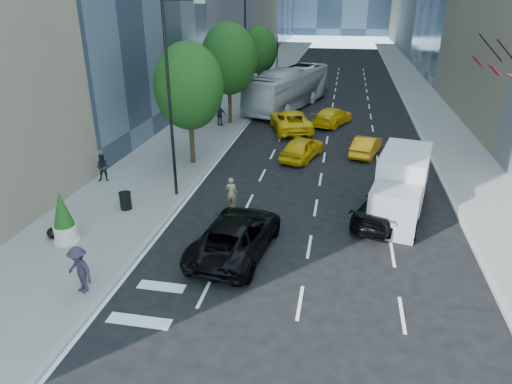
% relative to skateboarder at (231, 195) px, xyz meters
% --- Properties ---
extents(ground, '(160.00, 160.00, 0.00)m').
position_rel_skateboarder_xyz_m(ground, '(3.20, -3.00, -0.81)').
color(ground, black).
rests_on(ground, ground).
extents(sidewalk_left, '(6.00, 120.00, 0.15)m').
position_rel_skateboarder_xyz_m(sidewalk_left, '(-5.80, 27.00, -0.73)').
color(sidewalk_left, slate).
rests_on(sidewalk_left, ground).
extents(sidewalk_right, '(4.00, 120.00, 0.15)m').
position_rel_skateboarder_xyz_m(sidewalk_right, '(13.20, 27.00, -0.73)').
color(sidewalk_right, slate).
rests_on(sidewalk_right, ground).
extents(lamp_near, '(2.13, 0.22, 10.00)m').
position_rel_skateboarder_xyz_m(lamp_near, '(-3.12, 1.00, 5.00)').
color(lamp_near, black).
rests_on(lamp_near, sidewalk_left).
extents(lamp_far, '(2.13, 0.22, 10.00)m').
position_rel_skateboarder_xyz_m(lamp_far, '(-3.12, 19.00, 5.00)').
color(lamp_far, black).
rests_on(lamp_far, sidewalk_left).
extents(tree_near, '(4.20, 4.20, 7.46)m').
position_rel_skateboarder_xyz_m(tree_near, '(-4.00, 6.00, 4.16)').
color(tree_near, black).
rests_on(tree_near, sidewalk_left).
extents(tree_mid, '(4.50, 4.50, 7.99)m').
position_rel_skateboarder_xyz_m(tree_mid, '(-4.00, 16.00, 4.51)').
color(tree_mid, black).
rests_on(tree_mid, sidewalk_left).
extents(tree_far, '(3.90, 3.90, 6.92)m').
position_rel_skateboarder_xyz_m(tree_far, '(-4.00, 29.00, 3.82)').
color(tree_far, black).
rests_on(tree_far, sidewalk_left).
extents(traffic_signal, '(2.48, 0.53, 5.20)m').
position_rel_skateboarder_xyz_m(traffic_signal, '(-3.20, 37.00, 3.43)').
color(traffic_signal, black).
rests_on(traffic_signal, sidewalk_left).
extents(facade_flags, '(1.85, 13.30, 2.05)m').
position_rel_skateboarder_xyz_m(facade_flags, '(13.84, 7.00, 5.38)').
color(facade_flags, black).
rests_on(facade_flags, ground).
extents(skateboarder, '(0.59, 0.40, 1.62)m').
position_rel_skateboarder_xyz_m(skateboarder, '(0.00, 0.00, 0.00)').
color(skateboarder, olive).
rests_on(skateboarder, ground).
extents(black_sedan_lincoln, '(3.40, 6.13, 1.62)m').
position_rel_skateboarder_xyz_m(black_sedan_lincoln, '(1.20, -4.00, 0.00)').
color(black_sedan_lincoln, black).
rests_on(black_sedan_lincoln, ground).
extents(black_sedan_mercedes, '(3.53, 5.26, 1.42)m').
position_rel_skateboarder_xyz_m(black_sedan_mercedes, '(7.40, 0.01, -0.10)').
color(black_sedan_mercedes, black).
rests_on(black_sedan_mercedes, ground).
extents(taxi_a, '(2.93, 4.73, 1.50)m').
position_rel_skateboarder_xyz_m(taxi_a, '(2.75, 8.50, -0.06)').
color(taxi_a, '#DCA70B').
rests_on(taxi_a, ground).
extents(taxi_b, '(2.34, 4.16, 1.30)m').
position_rel_skateboarder_xyz_m(taxi_b, '(6.94, 10.06, -0.16)').
color(taxi_b, orange).
rests_on(taxi_b, ground).
extents(taxi_c, '(4.35, 6.50, 1.66)m').
position_rel_skateboarder_xyz_m(taxi_c, '(1.20, 15.00, 0.02)').
color(taxi_c, yellow).
rests_on(taxi_c, ground).
extents(taxi_d, '(3.67, 5.29, 1.42)m').
position_rel_skateboarder_xyz_m(taxi_d, '(4.40, 17.50, -0.10)').
color(taxi_d, '#EBB50C').
rests_on(taxi_d, ground).
extents(city_bus, '(6.95, 13.61, 3.70)m').
position_rel_skateboarder_xyz_m(city_bus, '(0.00, 23.21, 1.04)').
color(city_bus, silver).
rests_on(city_bus, ground).
extents(box_truck, '(3.46, 6.49, 2.95)m').
position_rel_skateboarder_xyz_m(box_truck, '(8.26, 1.27, 0.69)').
color(box_truck, '#BDBDBD').
rests_on(box_truck, ground).
extents(pedestrian_a, '(0.93, 0.82, 1.62)m').
position_rel_skateboarder_xyz_m(pedestrian_a, '(-8.00, 1.99, 0.15)').
color(pedestrian_a, black).
rests_on(pedestrian_a, sidewalk_left).
extents(pedestrian_b, '(1.11, 0.62, 1.79)m').
position_rel_skateboarder_xyz_m(pedestrian_b, '(-4.61, 15.00, 0.24)').
color(pedestrian_b, black).
rests_on(pedestrian_b, sidewalk_left).
extents(pedestrian_c, '(1.35, 1.08, 1.82)m').
position_rel_skateboarder_xyz_m(pedestrian_c, '(-3.60, -8.00, 0.25)').
color(pedestrian_c, '#2C2234').
rests_on(pedestrian_c, sidewalk_left).
extents(trash_can, '(0.57, 0.57, 0.85)m').
position_rel_skateboarder_xyz_m(trash_can, '(-5.13, -1.25, -0.23)').
color(trash_can, black).
rests_on(trash_can, sidewalk_left).
extents(planter_shrub, '(0.98, 0.98, 2.35)m').
position_rel_skateboarder_xyz_m(planter_shrub, '(-6.21, -4.79, 0.46)').
color(planter_shrub, beige).
rests_on(planter_shrub, sidewalk_left).
extents(garbage_bags, '(1.14, 1.10, 0.56)m').
position_rel_skateboarder_xyz_m(garbage_bags, '(-6.66, -4.33, -0.39)').
color(garbage_bags, black).
rests_on(garbage_bags, sidewalk_left).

